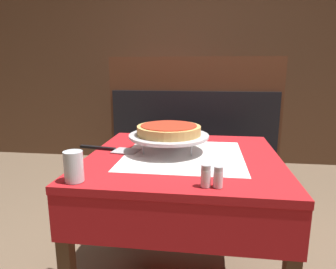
# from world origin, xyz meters

# --- Properties ---
(dining_table_front) EXTENTS (0.87, 0.87, 0.76)m
(dining_table_front) POSITION_xyz_m (0.00, 0.00, 0.64)
(dining_table_front) COLOR red
(dining_table_front) RESTS_ON ground_plane
(dining_table_rear) EXTENTS (0.76, 0.76, 0.76)m
(dining_table_rear) POSITION_xyz_m (-0.33, 1.77, 0.66)
(dining_table_rear) COLOR red
(dining_table_rear) RESTS_ON ground_plane
(booth_bench) EXTENTS (1.32, 0.46, 1.23)m
(booth_bench) POSITION_xyz_m (-0.00, 0.84, 0.35)
(booth_bench) COLOR brown
(booth_bench) RESTS_ON ground_plane
(back_wall_panel) EXTENTS (6.00, 0.04, 2.40)m
(back_wall_panel) POSITION_xyz_m (0.00, 2.37, 1.20)
(back_wall_panel) COLOR brown
(back_wall_panel) RESTS_ON ground_plane
(pizza_pan_stand) EXTENTS (0.38, 0.38, 0.08)m
(pizza_pan_stand) POSITION_xyz_m (-0.07, 0.05, 0.83)
(pizza_pan_stand) COLOR #ADADB2
(pizza_pan_stand) RESTS_ON dining_table_front
(deep_dish_pizza) EXTENTS (0.30, 0.30, 0.05)m
(deep_dish_pizza) POSITION_xyz_m (-0.07, 0.05, 0.86)
(deep_dish_pizza) COLOR tan
(deep_dish_pizza) RESTS_ON pizza_pan_stand
(pizza_server) EXTENTS (0.31, 0.12, 0.01)m
(pizza_server) POSITION_xyz_m (-0.35, 0.04, 0.76)
(pizza_server) COLOR #BCBCC1
(pizza_server) RESTS_ON dining_table_front
(water_glass_near) EXTENTS (0.07, 0.07, 0.11)m
(water_glass_near) POSITION_xyz_m (-0.35, -0.37, 0.81)
(water_glass_near) COLOR silver
(water_glass_near) RESTS_ON dining_table_front
(salt_shaker) EXTENTS (0.03, 0.03, 0.08)m
(salt_shaker) POSITION_xyz_m (0.10, -0.36, 0.79)
(salt_shaker) COLOR silver
(salt_shaker) RESTS_ON dining_table_front
(pepper_shaker) EXTENTS (0.03, 0.03, 0.07)m
(pepper_shaker) POSITION_xyz_m (0.15, -0.36, 0.79)
(pepper_shaker) COLOR silver
(pepper_shaker) RESTS_ON dining_table_front
(condiment_caddy) EXTENTS (0.13, 0.13, 0.16)m
(condiment_caddy) POSITION_xyz_m (-0.29, 1.81, 0.81)
(condiment_caddy) COLOR black
(condiment_caddy) RESTS_ON dining_table_rear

